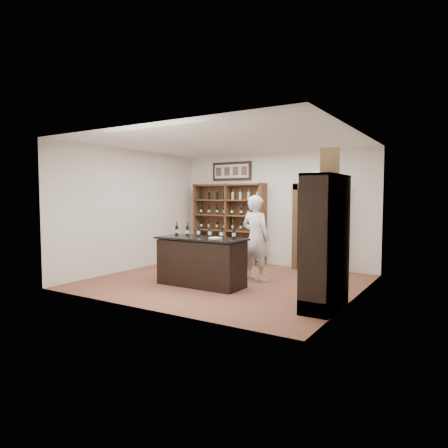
{
  "coord_description": "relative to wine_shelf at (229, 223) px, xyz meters",
  "views": [
    {
      "loc": [
        4.51,
        -7.26,
        1.85
      ],
      "look_at": [
        -0.21,
        0.3,
        1.23
      ],
      "focal_mm": 32.0,
      "sensor_mm": 36.0,
      "label": 1
    }
  ],
  "objects": [
    {
      "name": "floor",
      "position": [
        1.3,
        -2.33,
        -1.1
      ],
      "size": [
        5.5,
        5.5,
        0.0
      ],
      "primitive_type": "plane",
      "color": "brown",
      "rests_on": "ground"
    },
    {
      "name": "ceiling",
      "position": [
        1.3,
        -2.33,
        1.9
      ],
      "size": [
        5.5,
        5.5,
        0.0
      ],
      "primitive_type": "plane",
      "rotation": [
        3.14,
        0.0,
        0.0
      ],
      "color": "white",
      "rests_on": "wall_back"
    },
    {
      "name": "wall_back",
      "position": [
        1.3,
        0.17,
        0.4
      ],
      "size": [
        5.5,
        0.04,
        3.0
      ],
      "primitive_type": "cube",
      "color": "silver",
      "rests_on": "ground"
    },
    {
      "name": "wall_left",
      "position": [
        -1.45,
        -2.33,
        0.4
      ],
      "size": [
        0.04,
        5.0,
        3.0
      ],
      "primitive_type": "cube",
      "color": "silver",
      "rests_on": "ground"
    },
    {
      "name": "wall_right",
      "position": [
        4.05,
        -2.33,
        0.4
      ],
      "size": [
        0.04,
        5.0,
        3.0
      ],
      "primitive_type": "cube",
      "color": "silver",
      "rests_on": "ground"
    },
    {
      "name": "wine_shelf",
      "position": [
        0.0,
        0.0,
        0.0
      ],
      "size": [
        2.2,
        0.38,
        2.2
      ],
      "color": "brown",
      "rests_on": "ground"
    },
    {
      "name": "framed_picture",
      "position": [
        0.0,
        0.14,
        1.45
      ],
      "size": [
        1.25,
        0.04,
        0.52
      ],
      "primitive_type": "cube",
      "color": "black",
      "rests_on": "wall_back"
    },
    {
      "name": "arched_doorway",
      "position": [
        2.55,
        -0.0,
        0.04
      ],
      "size": [
        1.17,
        0.35,
        2.17
      ],
      "color": "black",
      "rests_on": "ground"
    },
    {
      "name": "emergency_light",
      "position": [
        2.55,
        0.09,
        1.3
      ],
      "size": [
        0.3,
        0.1,
        0.1
      ],
      "primitive_type": "cube",
      "color": "white",
      "rests_on": "wall_back"
    },
    {
      "name": "tasting_counter",
      "position": [
        1.1,
        -2.93,
        -0.61
      ],
      "size": [
        1.88,
        0.78,
        1.0
      ],
      "color": "black",
      "rests_on": "ground"
    },
    {
      "name": "counter_bottle_0",
      "position": [
        0.38,
        -2.83,
        0.01
      ],
      "size": [
        0.07,
        0.07,
        0.3
      ],
      "color": "black",
      "rests_on": "tasting_counter"
    },
    {
      "name": "counter_bottle_1",
      "position": [
        0.67,
        -2.83,
        0.01
      ],
      "size": [
        0.07,
        0.07,
        0.3
      ],
      "color": "black",
      "rests_on": "tasting_counter"
    },
    {
      "name": "counter_bottle_2",
      "position": [
        0.96,
        -2.83,
        0.01
      ],
      "size": [
        0.07,
        0.07,
        0.3
      ],
      "color": "black",
      "rests_on": "tasting_counter"
    },
    {
      "name": "counter_bottle_3",
      "position": [
        1.24,
        -2.83,
        0.01
      ],
      "size": [
        0.07,
        0.07,
        0.3
      ],
      "color": "black",
      "rests_on": "tasting_counter"
    },
    {
      "name": "counter_bottle_4",
      "position": [
        1.53,
        -2.83,
        0.01
      ],
      "size": [
        0.07,
        0.07,
        0.3
      ],
      "color": "black",
      "rests_on": "tasting_counter"
    },
    {
      "name": "counter_bottle_5",
      "position": [
        1.82,
        -2.83,
        0.01
      ],
      "size": [
        0.07,
        0.07,
        0.3
      ],
      "color": "black",
      "rests_on": "tasting_counter"
    },
    {
      "name": "side_cabinet",
      "position": [
        3.82,
        -3.23,
        -0.35
      ],
      "size": [
        0.48,
        1.2,
        2.2
      ],
      "color": "black",
      "rests_on": "ground"
    },
    {
      "name": "shopkeeper",
      "position": [
        1.81,
        -1.88,
        -0.17
      ],
      "size": [
        0.73,
        0.53,
        1.87
      ],
      "primitive_type": "imported",
      "rotation": [
        0.0,
        0.0,
        3.02
      ],
      "color": "white",
      "rests_on": "ground"
    },
    {
      "name": "plate",
      "position": [
        1.47,
        -2.96,
        -0.09
      ],
      "size": [
        0.28,
        0.28,
        0.02
      ],
      "primitive_type": "cylinder",
      "color": "beige",
      "rests_on": "tasting_counter"
    },
    {
      "name": "wine_crate",
      "position": [
        3.81,
        -3.13,
        1.32
      ],
      "size": [
        0.33,
        0.2,
        0.43
      ],
      "primitive_type": "cube",
      "rotation": [
        0.0,
        0.0,
        0.24
      ],
      "color": "tan",
      "rests_on": "side_cabinet"
    }
  ]
}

